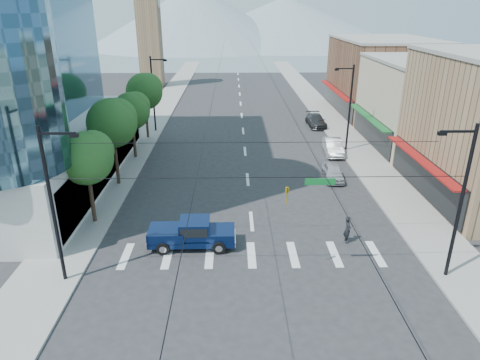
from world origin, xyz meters
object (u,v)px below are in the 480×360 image
Objects in this scene: pedestrian at (347,229)px; parked_car_near at (333,172)px; parked_car_far at (316,121)px; parked_car_mid at (333,147)px; pickup_truck at (191,233)px.

parked_car_near is at bearing -9.26° from pedestrian.
pedestrian reaches higher than parked_car_far.
parked_car_far is (0.25, 11.09, -0.04)m from parked_car_mid.
pickup_truck is at bearing 90.64° from pedestrian.
parked_car_far is at bearing 87.98° from parked_car_near.
parked_car_near is 0.78× the size of parked_car_far.
parked_car_mid is at bearing 81.24° from parked_car_near.
pickup_truck is 1.17× the size of parked_car_mid.
pickup_truck is 16.19m from parked_car_near.
parked_car_near is (11.59, 11.31, -0.30)m from pickup_truck.
pedestrian is at bearing -96.03° from parked_car_mid.
parked_car_mid is at bearing -11.08° from pedestrian.
pedestrian is at bearing -94.14° from parked_car_near.
parked_car_far is (1.80, 18.12, 0.06)m from parked_car_near.
pickup_truck is at bearing -115.83° from parked_car_far.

